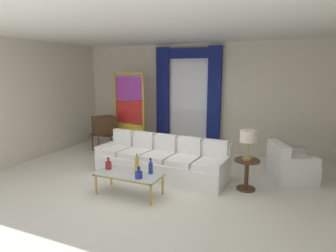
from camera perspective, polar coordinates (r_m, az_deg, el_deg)
The scene contains 17 objects.
ground_plane at distance 5.98m, azimuth -3.33°, elevation -11.46°, with size 16.00×16.00×0.00m, color silver.
wall_rear at distance 8.41m, azimuth 6.13°, elevation 5.55°, with size 8.00×0.12×3.00m, color beige.
wall_left at distance 8.33m, azimuth -24.53°, elevation 4.59°, with size 0.12×7.00×3.00m, color beige.
ceiling_slab at distance 6.30m, azimuth -0.17°, elevation 17.71°, with size 8.00×7.60×0.04m, color white.
curtained_window at distance 8.32m, azimuth 3.86°, elevation 7.19°, with size 2.00×0.17×2.70m.
couch_white_long at distance 6.50m, azimuth -1.12°, elevation -6.72°, with size 2.97×1.10×0.86m.
coffee_table at distance 5.49m, azimuth -7.56°, elevation -9.48°, with size 1.21×0.56×0.41m.
bottle_blue_decanter at distance 5.20m, azimuth -5.69°, elevation -9.27°, with size 0.13×0.13×0.22m.
bottle_crystal_tall at distance 5.38m, azimuth -3.39°, elevation -8.03°, with size 0.08×0.08×0.30m.
bottle_amber_squat at distance 5.52m, azimuth -6.07°, elevation -7.37°, with size 0.08×0.08×0.34m.
bottle_ruby_flask at distance 5.74m, azimuth -11.50°, elevation -7.39°, with size 0.12×0.12×0.24m.
vintage_tv at distance 8.38m, azimuth -12.26°, elevation 0.01°, with size 0.74×0.77×1.35m.
armchair_white at distance 6.64m, azimuth 22.51°, elevation -7.37°, with size 1.07×1.06×0.80m.
stained_glass_divider at distance 8.35m, azimuth -7.49°, elevation 2.42°, with size 0.95×0.05×2.20m.
peacock_figurine at distance 7.97m, azimuth -5.68°, elevation -4.10°, with size 0.44×0.60×0.50m.
round_side_table at distance 5.86m, azimuth 15.03°, elevation -8.59°, with size 0.48×0.48×0.59m.
table_lamp_brass at distance 5.68m, azimuth 15.36°, elevation -2.16°, with size 0.32×0.32×0.57m.
Camera 1 is at (2.54, -4.92, 2.27)m, focal length 31.37 mm.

